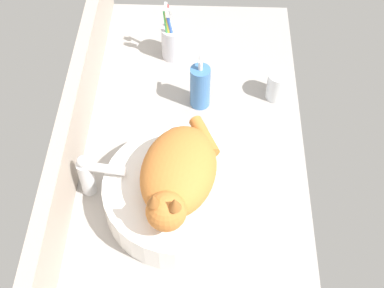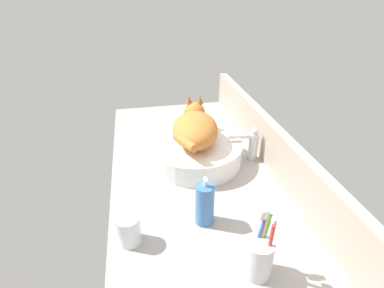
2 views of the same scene
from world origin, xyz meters
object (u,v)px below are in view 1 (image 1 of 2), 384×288
at_px(faucet, 90,174).
at_px(cat, 178,175).
at_px(soap_dispenser, 200,87).
at_px(toothbrush_cup, 173,41).
at_px(water_glass, 278,87).
at_px(sink_basin, 179,194).

bearing_deg(faucet, cat, -100.84).
bearing_deg(soap_dispenser, cat, 173.07).
bearing_deg(faucet, toothbrush_cup, -18.54).
height_order(cat, soap_dispenser, cat).
distance_m(soap_dispenser, toothbrush_cup, 0.22).
distance_m(cat, soap_dispenser, 0.36).
height_order(cat, toothbrush_cup, cat).
bearing_deg(water_glass, faucet, 125.84).
distance_m(toothbrush_cup, water_glass, 0.35).
bearing_deg(cat, soap_dispenser, -6.93).
bearing_deg(toothbrush_cup, cat, -175.31).
distance_m(sink_basin, soap_dispenser, 0.34).
relative_size(sink_basin, faucet, 2.67).
distance_m(cat, toothbrush_cup, 0.55).
xyz_separation_m(faucet, water_glass, (0.34, -0.48, -0.04)).
xyz_separation_m(faucet, toothbrush_cup, (0.50, -0.17, -0.02)).
bearing_deg(cat, sink_basin, -6.52).
relative_size(cat, soap_dispenser, 1.92).
xyz_separation_m(cat, faucet, (0.04, 0.21, -0.07)).
distance_m(faucet, toothbrush_cup, 0.53).
xyz_separation_m(soap_dispenser, water_glass, (0.04, -0.22, -0.03)).
relative_size(toothbrush_cup, water_glass, 2.19).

